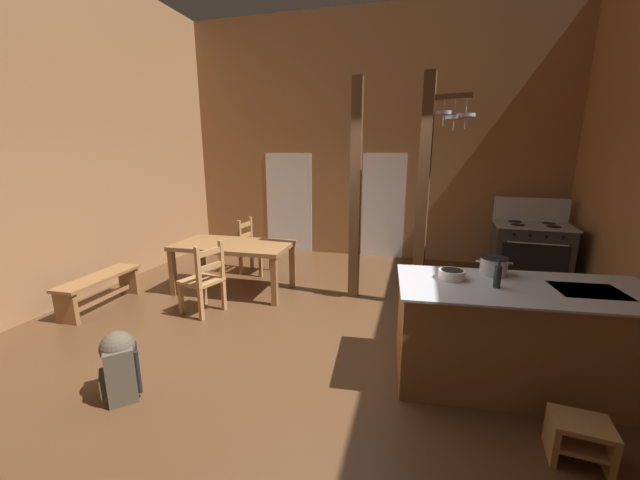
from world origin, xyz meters
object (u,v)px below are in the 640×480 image
object	(u,v)px
step_stool	(580,437)
dining_table	(233,249)
ladderback_chair_by_post	(253,247)
stockpot_on_counter	(494,266)
bottle_tall_on_counter	(498,276)
kitchen_island	(521,336)
ladderback_chair_near_window	(204,280)
stove_range	(530,251)
backpack	(119,363)
mixing_bowl_on_counter	(452,274)
bench_along_left_wall	(100,286)

from	to	relation	value
step_stool	dining_table	xyz separation A→B (m)	(-3.76, 2.28, 0.47)
ladderback_chair_by_post	stockpot_on_counter	world-z (taller)	stockpot_on_counter
dining_table	bottle_tall_on_counter	xyz separation A→B (m)	(3.31, -1.52, 0.37)
kitchen_island	stockpot_on_counter	world-z (taller)	stockpot_on_counter
ladderback_chair_near_window	stove_range	bearing A→B (deg)	30.07
stove_range	stockpot_on_counter	distance (m)	3.13
stove_range	ladderback_chair_near_window	world-z (taller)	stove_range
stove_range	backpack	world-z (taller)	stove_range
mixing_bowl_on_counter	step_stool	bearing A→B (deg)	-48.32
step_stool	bench_along_left_wall	xyz separation A→B (m)	(-5.22, 1.24, 0.12)
dining_table	bench_along_left_wall	bearing A→B (deg)	-144.54
kitchen_island	dining_table	distance (m)	3.85
ladderback_chair_near_window	stockpot_on_counter	xyz separation A→B (m)	(3.33, -0.31, 0.55)
stockpot_on_counter	ladderback_chair_near_window	bearing A→B (deg)	174.63
stove_range	stockpot_on_counter	bearing A→B (deg)	-111.00
kitchen_island	bottle_tall_on_counter	world-z (taller)	bottle_tall_on_counter
ladderback_chair_by_post	backpack	distance (m)	3.44
step_stool	stockpot_on_counter	xyz separation A→B (m)	(-0.41, 1.14, 0.83)
mixing_bowl_on_counter	stockpot_on_counter	bearing A→B (deg)	31.08
step_stool	backpack	world-z (taller)	backpack
bottle_tall_on_counter	mixing_bowl_on_counter	bearing A→B (deg)	158.37
kitchen_island	bottle_tall_on_counter	xyz separation A→B (m)	(-0.26, -0.09, 0.56)
ladderback_chair_by_post	backpack	bearing A→B (deg)	-83.68
backpack	kitchen_island	bearing A→B (deg)	18.33
backpack	mixing_bowl_on_counter	distance (m)	3.00
step_stool	bench_along_left_wall	world-z (taller)	bench_along_left_wall
stove_range	dining_table	world-z (taller)	stove_range
step_stool	bench_along_left_wall	bearing A→B (deg)	166.62
kitchen_island	stockpot_on_counter	size ratio (longest dim) A/B	6.99
backpack	bottle_tall_on_counter	distance (m)	3.28
stockpot_on_counter	bench_along_left_wall	bearing A→B (deg)	178.78
mixing_bowl_on_counter	kitchen_island	bearing A→B (deg)	-4.94
stove_range	bench_along_left_wall	bearing A→B (deg)	-154.80
dining_table	ladderback_chair_by_post	bearing A→B (deg)	97.33
stockpot_on_counter	stove_range	bearing A→B (deg)	69.00
ladderback_chair_near_window	stockpot_on_counter	distance (m)	3.39
ladderback_chair_by_post	bench_along_left_wall	world-z (taller)	ladderback_chair_by_post
ladderback_chair_near_window	mixing_bowl_on_counter	xyz separation A→B (m)	(2.94, -0.55, 0.51)
kitchen_island	stove_range	size ratio (longest dim) A/B	1.69
backpack	bottle_tall_on_counter	xyz separation A→B (m)	(3.04, 1.01, 0.71)
dining_table	step_stool	bearing A→B (deg)	-31.25
stockpot_on_counter	kitchen_island	bearing A→B (deg)	-52.02
stove_range	dining_table	xyz separation A→B (m)	(-4.45, -1.74, 0.17)
step_stool	bench_along_left_wall	distance (m)	5.36
dining_table	ladderback_chair_by_post	distance (m)	0.92
bench_along_left_wall	backpack	world-z (taller)	backpack
ladderback_chair_near_window	backpack	distance (m)	1.72
backpack	ladderback_chair_by_post	bearing A→B (deg)	96.32
step_stool	bottle_tall_on_counter	xyz separation A→B (m)	(-0.45, 0.76, 0.84)
kitchen_island	mixing_bowl_on_counter	world-z (taller)	mixing_bowl_on_counter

